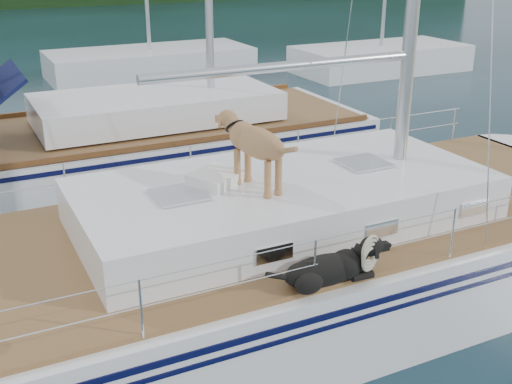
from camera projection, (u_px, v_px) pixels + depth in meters
ground at (228, 317)px, 8.38m from camera, size 120.00×120.00×0.00m
main_sailboat at (234, 270)px, 8.17m from camera, size 12.00×3.83×14.01m
neighbor_sailboat at (107, 152)px, 12.87m from camera, size 11.00×3.50×13.30m
bg_boat_center at (150, 63)px, 23.23m from camera, size 7.20×3.00×11.65m
bg_boat_east at (380, 59)px, 24.01m from camera, size 6.40×3.00×11.65m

